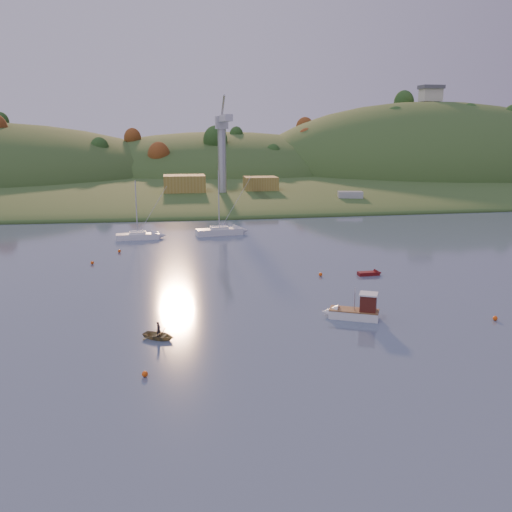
{
  "coord_description": "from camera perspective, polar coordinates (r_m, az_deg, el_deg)",
  "views": [
    {
      "loc": [
        -12.74,
        -32.01,
        19.71
      ],
      "look_at": [
        -1.64,
        38.81,
        3.51
      ],
      "focal_mm": 40.0,
      "sensor_mm": 36.0,
      "label": 1
    }
  ],
  "objects": [
    {
      "name": "far_shore",
      "position": [
        263.06,
        -6.17,
        8.37
      ],
      "size": [
        620.0,
        220.0,
        1.5
      ],
      "primitive_type": "cube",
      "color": "#314B1E",
      "rests_on": "ground"
    },
    {
      "name": "ground",
      "position": [
        39.69,
        11.62,
        -17.32
      ],
      "size": [
        500.0,
        500.0,
        0.0
      ],
      "primitive_type": "plane",
      "color": "#3A4960",
      "rests_on": "ground"
    },
    {
      "name": "sailboat_near",
      "position": [
        104.88,
        -11.75,
        2.02
      ],
      "size": [
        7.75,
        2.86,
        10.54
      ],
      "rotation": [
        0.0,
        0.0,
        0.08
      ],
      "color": "white",
      "rests_on": "ground"
    },
    {
      "name": "dock_crane",
      "position": [
        151.14,
        -3.38,
        11.76
      ],
      "size": [
        3.2,
        28.0,
        20.3
      ],
      "color": "#B7B7BC",
      "rests_on": "wharf"
    },
    {
      "name": "wharf",
      "position": [
        156.13,
        -2.33,
        5.92
      ],
      "size": [
        42.0,
        16.0,
        2.4
      ],
      "primitive_type": "cube",
      "color": "slate",
      "rests_on": "ground"
    },
    {
      "name": "red_tender",
      "position": [
        79.55,
        11.6,
        -1.7
      ],
      "size": [
        3.44,
        1.32,
        1.15
      ],
      "rotation": [
        0.0,
        0.0,
        0.05
      ],
      "color": "#610D0F",
      "rests_on": "ground"
    },
    {
      "name": "buoy_3",
      "position": [
        94.41,
        -13.51,
        0.49
      ],
      "size": [
        0.5,
        0.5,
        0.5
      ],
      "primitive_type": "sphere",
      "color": "#EA4F0C",
      "rests_on": "ground"
    },
    {
      "name": "buoy_1",
      "position": [
        77.75,
        6.47,
        -1.84
      ],
      "size": [
        0.5,
        0.5,
        0.5
      ],
      "primitive_type": "sphere",
      "color": "#EA4F0C",
      "rests_on": "ground"
    },
    {
      "name": "shed_east",
      "position": [
        158.86,
        0.46,
        7.21
      ],
      "size": [
        9.0,
        7.0,
        4.0
      ],
      "primitive_type": "cube",
      "color": "olive",
      "rests_on": "wharf"
    },
    {
      "name": "shore_slope",
      "position": [
        198.4,
        -5.22,
        6.99
      ],
      "size": [
        640.0,
        150.0,
        7.0
      ],
      "primitive_type": "ellipsoid",
      "color": "#314B1E",
      "rests_on": "ground"
    },
    {
      "name": "hillside_trees",
      "position": [
        218.28,
        -5.57,
        7.5
      ],
      "size": [
        280.0,
        50.0,
        32.0
      ],
      "primitive_type": null,
      "color": "#1F4117",
      "rests_on": "ground"
    },
    {
      "name": "sailboat_far",
      "position": [
        107.13,
        -3.69,
        2.53
      ],
      "size": [
        8.92,
        3.77,
        11.99
      ],
      "rotation": [
        0.0,
        0.0,
        0.14
      ],
      "color": "silver",
      "rests_on": "ground"
    },
    {
      "name": "hill_right",
      "position": [
        252.05,
        16.59,
        7.73
      ],
      "size": [
        150.0,
        130.0,
        60.0
      ],
      "primitive_type": "ellipsoid",
      "color": "#314B1E",
      "rests_on": "ground"
    },
    {
      "name": "buoy_2",
      "position": [
        87.32,
        -16.05,
        -0.65
      ],
      "size": [
        0.5,
        0.5,
        0.5
      ],
      "primitive_type": "sphere",
      "color": "#EA4F0C",
      "rests_on": "ground"
    },
    {
      "name": "work_vessel",
      "position": [
        148.62,
        9.38,
        5.47
      ],
      "size": [
        15.25,
        7.81,
        3.74
      ],
      "rotation": [
        0.0,
        0.0,
        -0.19
      ],
      "color": "#51596B",
      "rests_on": "ground"
    },
    {
      "name": "buoy_4",
      "position": [
        47.87,
        -11.05,
        -11.5
      ],
      "size": [
        0.5,
        0.5,
        0.5
      ],
      "primitive_type": "sphere",
      "color": "#EA4F0C",
      "rests_on": "ground"
    },
    {
      "name": "canoe",
      "position": [
        55.61,
        -9.7,
        -7.85
      ],
      "size": [
        3.95,
        3.66,
        0.67
      ],
      "primitive_type": "imported",
      "rotation": [
        0.0,
        0.0,
        1.01
      ],
      "color": "olive",
      "rests_on": "ground"
    },
    {
      "name": "buoy_0",
      "position": [
        64.85,
        22.8,
        -5.76
      ],
      "size": [
        0.5,
        0.5,
        0.5
      ],
      "primitive_type": "sphere",
      "color": "#EA4F0C",
      "rests_on": "ground"
    },
    {
      "name": "hilltop_house",
      "position": [
        251.65,
        17.08,
        15.32
      ],
      "size": [
        9.0,
        7.0,
        6.45
      ],
      "color": "beige",
      "rests_on": "hill_right"
    },
    {
      "name": "paddler",
      "position": [
        55.47,
        -9.71,
        -7.46
      ],
      "size": [
        0.58,
        0.64,
        1.46
      ],
      "primitive_type": "imported",
      "rotation": [
        0.0,
        0.0,
        1.01
      ],
      "color": "black",
      "rests_on": "ground"
    },
    {
      "name": "shed_west",
      "position": [
        155.8,
        -7.18,
        7.15
      ],
      "size": [
        11.0,
        8.0,
        4.8
      ],
      "primitive_type": "cube",
      "color": "olive",
      "rests_on": "wharf"
    },
    {
      "name": "hill_center",
      "position": [
        243.87,
        -3.56,
        8.08
      ],
      "size": [
        140.0,
        120.0,
        36.0
      ],
      "primitive_type": "ellipsoid",
      "color": "#314B1E",
      "rests_on": "ground"
    },
    {
      "name": "fishing_boat",
      "position": [
        61.17,
        9.42,
        -5.4
      ],
      "size": [
        6.24,
        4.21,
        3.84
      ],
      "rotation": [
        0.0,
        0.0,
        2.71
      ],
      "color": "white",
      "rests_on": "ground"
    }
  ]
}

